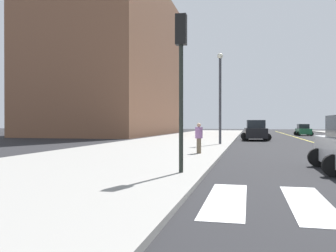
# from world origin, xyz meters

# --- Properties ---
(sidewalk_kerb_west) EXTENTS (10.00, 120.00, 0.15)m
(sidewalk_kerb_west) POSITION_xyz_m (-12.20, 20.00, 0.07)
(sidewalk_kerb_west) COLOR gray
(sidewalk_kerb_west) RESTS_ON ground
(lane_divider_paint) EXTENTS (0.16, 80.00, 0.01)m
(lane_divider_paint) POSITION_xyz_m (0.00, 40.00, 0.01)
(lane_divider_paint) COLOR yellow
(lane_divider_paint) RESTS_ON ground
(low_rise_brick_west) EXTENTS (16.00, 32.00, 23.04)m
(low_rise_brick_west) POSITION_xyz_m (-26.95, 49.96, 11.52)
(low_rise_brick_west) COLOR brown
(low_rise_brick_west) RESTS_ON ground
(car_blue_third) EXTENTS (2.67, 4.20, 1.85)m
(car_blue_third) POSITION_xyz_m (-4.96, 48.46, 0.86)
(car_blue_third) COLOR #2D479E
(car_blue_third) RESTS_ON ground
(car_green_fourth) EXTENTS (2.44, 3.81, 1.67)m
(car_green_fourth) POSITION_xyz_m (1.87, 50.73, 0.78)
(car_green_fourth) COLOR #236B42
(car_green_fourth) RESTS_ON ground
(car_black_fifth) EXTENTS (3.07, 4.79, 2.10)m
(car_black_fifth) POSITION_xyz_m (-5.15, 33.90, 0.98)
(car_black_fifth) COLOR black
(car_black_fifth) RESTS_ON ground
(traffic_light_far_corner) EXTENTS (0.36, 0.41, 5.20)m
(traffic_light_far_corner) POSITION_xyz_m (-7.97, 7.23, 3.78)
(traffic_light_far_corner) COLOR black
(traffic_light_far_corner) RESTS_ON sidewalk_kerb_west
(pedestrian_walking_west) EXTENTS (0.40, 0.40, 1.63)m
(pedestrian_walking_west) POSITION_xyz_m (-8.44, 14.89, 1.05)
(pedestrian_walking_west) COLOR brown
(pedestrian_walking_west) RESTS_ON sidewalk_kerb_west
(street_lamp) EXTENTS (0.44, 0.44, 7.11)m
(street_lamp) POSITION_xyz_m (-8.01, 23.89, 4.36)
(street_lamp) COLOR #38383D
(street_lamp) RESTS_ON sidewalk_kerb_west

